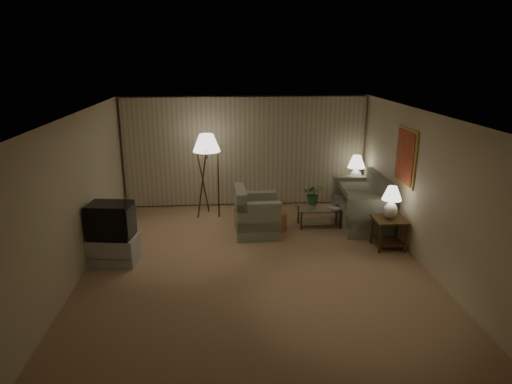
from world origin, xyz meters
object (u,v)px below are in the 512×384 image
tv_cabinet (114,250)px  vase (313,205)px  table_lamp_near (392,200)px  floor_lamp (207,174)px  coffee_table (319,214)px  sofa (361,205)px  side_table_near (389,227)px  crt_tv (111,221)px  armchair (257,216)px  side_table_far (355,193)px  table_lamp_far (356,168)px  ottoman (273,221)px

tv_cabinet → vase: size_ratio=6.10×
table_lamp_near → floor_lamp: floor_lamp is taller
coffee_table → vase: vase is taller
table_lamp_near → floor_lamp: (-3.56, 2.13, 0.03)m
sofa → tv_cabinet: size_ratio=2.25×
sofa → table_lamp_near: (0.15, -1.35, 0.56)m
side_table_near → crt_tv: size_ratio=0.75×
armchair → crt_tv: bearing=112.2°
armchair → tv_cabinet: 2.96m
side_table_far → coffee_table: size_ratio=0.60×
crt_tv → floor_lamp: 2.95m
armchair → crt_tv: size_ratio=1.26×
tv_cabinet → side_table_near: bearing=11.2°
sofa → coffee_table: sofa is taller
table_lamp_far → vase: table_lamp_far is taller
crt_tv → side_table_far: bearing=35.2°
table_lamp_near → floor_lamp: size_ratio=0.34×
crt_tv → sofa: bearing=26.0°
table_lamp_far → crt_tv: table_lamp_far is taller
side_table_near → side_table_far: 2.39m
table_lamp_far → tv_cabinet: (-5.20, -2.70, -0.78)m
coffee_table → vase: 0.26m
coffee_table → tv_cabinet: tv_cabinet is taller
side_table_near → tv_cabinet: (-5.20, -0.31, -0.17)m
ottoman → vase: 0.95m
table_lamp_far → vase: size_ratio=4.88×
side_table_near → ottoman: bearing=152.5°
side_table_near → side_table_far: same height
table_lamp_near → sofa: bearing=96.3°
coffee_table → sofa: bearing=6.0°
sofa → floor_lamp: bearing=-99.1°
ottoman → vase: bearing=8.4°
sofa → crt_tv: (-5.05, -1.66, 0.39)m
floor_lamp → vase: 2.52m
armchair → floor_lamp: bearing=38.7°
sofa → floor_lamp: (-3.41, 0.78, 0.58)m
coffee_table → floor_lamp: floor_lamp is taller
coffee_table → vase: bearing=180.0°
table_lamp_near → tv_cabinet: 5.26m
crt_tv → vase: bearing=29.4°
armchair → table_lamp_near: (2.50, -0.90, 0.58)m
coffee_table → floor_lamp: (-2.45, 0.88, 0.73)m
sofa → side_table_near: (0.15, -1.35, -0.01)m
ottoman → side_table_far: bearing=30.6°
side_table_far → tv_cabinet: bearing=-152.6°
table_lamp_far → coffee_table: (-1.11, -1.14, -0.75)m
sofa → side_table_near: 1.36m
table_lamp_near → side_table_near: bearing=14.0°
side_table_near → floor_lamp: (-3.56, 2.13, 0.59)m
armchair → table_lamp_near: 2.72m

